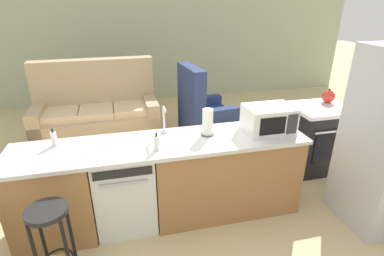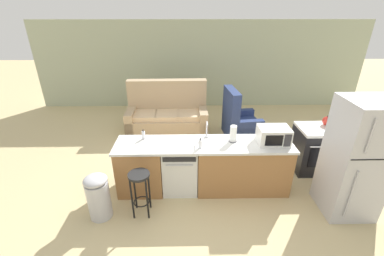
{
  "view_description": "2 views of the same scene",
  "coord_description": "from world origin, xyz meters",
  "px_view_note": "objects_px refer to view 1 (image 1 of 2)",
  "views": [
    {
      "loc": [
        -0.19,
        -2.65,
        2.22
      ],
      "look_at": [
        0.57,
        0.46,
        0.81
      ],
      "focal_mm": 28.0,
      "sensor_mm": 36.0,
      "label": 1
    },
    {
      "loc": [
        -0.11,
        -3.69,
        2.96
      ],
      "look_at": [
        -0.03,
        0.67,
        0.86
      ],
      "focal_mm": 24.0,
      "sensor_mm": 36.0,
      "label": 2
    }
  ],
  "objects_px": {
    "soap_bottle": "(157,143)",
    "stove_range": "(317,137)",
    "dishwasher": "(125,188)",
    "kettle": "(328,96)",
    "microwave": "(269,119)",
    "couch": "(97,113)",
    "dish_soap_bottle": "(54,139)",
    "armchair": "(202,115)",
    "paper_towel_roll": "(208,123)",
    "bar_stool": "(51,230)"
  },
  "relations": [
    {
      "from": "bar_stool",
      "to": "stove_range",
      "type": "bearing_deg",
      "value": 19.92
    },
    {
      "from": "kettle",
      "to": "bar_stool",
      "type": "xyz_separation_m",
      "value": [
        -3.35,
        -1.28,
        -0.45
      ]
    },
    {
      "from": "dish_soap_bottle",
      "to": "bar_stool",
      "type": "relative_size",
      "value": 0.24
    },
    {
      "from": "stove_range",
      "to": "armchair",
      "type": "bearing_deg",
      "value": 129.98
    },
    {
      "from": "dishwasher",
      "to": "kettle",
      "type": "bearing_deg",
      "value": 13.78
    },
    {
      "from": "dishwasher",
      "to": "bar_stool",
      "type": "bearing_deg",
      "value": -134.01
    },
    {
      "from": "microwave",
      "to": "bar_stool",
      "type": "bearing_deg",
      "value": -164.09
    },
    {
      "from": "stove_range",
      "to": "microwave",
      "type": "relative_size",
      "value": 1.8
    },
    {
      "from": "paper_towel_roll",
      "to": "bar_stool",
      "type": "height_order",
      "value": "paper_towel_roll"
    },
    {
      "from": "couch",
      "to": "bar_stool",
      "type": "bearing_deg",
      "value": -93.84
    },
    {
      "from": "stove_range",
      "to": "soap_bottle",
      "type": "bearing_deg",
      "value": -162.9
    },
    {
      "from": "couch",
      "to": "soap_bottle",
      "type": "bearing_deg",
      "value": -74.37
    },
    {
      "from": "microwave",
      "to": "kettle",
      "type": "bearing_deg",
      "value": 28.86
    },
    {
      "from": "soap_bottle",
      "to": "dish_soap_bottle",
      "type": "relative_size",
      "value": 1.0
    },
    {
      "from": "kettle",
      "to": "dishwasher",
      "type": "bearing_deg",
      "value": -166.22
    },
    {
      "from": "paper_towel_roll",
      "to": "soap_bottle",
      "type": "distance_m",
      "value": 0.6
    },
    {
      "from": "microwave",
      "to": "soap_bottle",
      "type": "height_order",
      "value": "microwave"
    },
    {
      "from": "microwave",
      "to": "stove_range",
      "type": "bearing_deg",
      "value": 27.29
    },
    {
      "from": "dish_soap_bottle",
      "to": "stove_range",
      "type": "bearing_deg",
      "value": 6.6
    },
    {
      "from": "soap_bottle",
      "to": "stove_range",
      "type": "bearing_deg",
      "value": 17.1
    },
    {
      "from": "microwave",
      "to": "bar_stool",
      "type": "height_order",
      "value": "microwave"
    },
    {
      "from": "kettle",
      "to": "bar_stool",
      "type": "distance_m",
      "value": 3.62
    },
    {
      "from": "dishwasher",
      "to": "dish_soap_bottle",
      "type": "xyz_separation_m",
      "value": [
        -0.61,
        0.18,
        0.55
      ]
    },
    {
      "from": "dishwasher",
      "to": "armchair",
      "type": "bearing_deg",
      "value": 55.71
    },
    {
      "from": "stove_range",
      "to": "couch",
      "type": "distance_m",
      "value": 3.51
    },
    {
      "from": "dishwasher",
      "to": "couch",
      "type": "xyz_separation_m",
      "value": [
        -0.38,
        2.4,
        -0.03
      ]
    },
    {
      "from": "dish_soap_bottle",
      "to": "bar_stool",
      "type": "xyz_separation_m",
      "value": [
        0.03,
        -0.78,
        -0.44
      ]
    },
    {
      "from": "paper_towel_roll",
      "to": "dish_soap_bottle",
      "type": "xyz_separation_m",
      "value": [
        -1.5,
        0.11,
        -0.07
      ]
    },
    {
      "from": "paper_towel_roll",
      "to": "dish_soap_bottle",
      "type": "distance_m",
      "value": 1.51
    },
    {
      "from": "stove_range",
      "to": "armchair",
      "type": "distance_m",
      "value": 1.91
    },
    {
      "from": "microwave",
      "to": "armchair",
      "type": "xyz_separation_m",
      "value": [
        -0.16,
        2.01,
        -0.69
      ]
    },
    {
      "from": "paper_towel_roll",
      "to": "kettle",
      "type": "relative_size",
      "value": 1.38
    },
    {
      "from": "microwave",
      "to": "kettle",
      "type": "height_order",
      "value": "microwave"
    },
    {
      "from": "paper_towel_roll",
      "to": "couch",
      "type": "xyz_separation_m",
      "value": [
        -1.27,
        2.34,
        -0.64
      ]
    },
    {
      "from": "kettle",
      "to": "stove_range",
      "type": "bearing_deg",
      "value": -142.29
    },
    {
      "from": "dishwasher",
      "to": "kettle",
      "type": "height_order",
      "value": "kettle"
    },
    {
      "from": "bar_stool",
      "to": "paper_towel_roll",
      "type": "bearing_deg",
      "value": 24.49
    },
    {
      "from": "dishwasher",
      "to": "soap_bottle",
      "type": "bearing_deg",
      "value": -24.26
    },
    {
      "from": "dishwasher",
      "to": "bar_stool",
      "type": "xyz_separation_m",
      "value": [
        -0.58,
        -0.61,
        0.11
      ]
    },
    {
      "from": "dish_soap_bottle",
      "to": "kettle",
      "type": "height_order",
      "value": "kettle"
    },
    {
      "from": "soap_bottle",
      "to": "dish_soap_bottle",
      "type": "distance_m",
      "value": 1.0
    },
    {
      "from": "stove_range",
      "to": "couch",
      "type": "relative_size",
      "value": 0.45
    },
    {
      "from": "paper_towel_roll",
      "to": "kettle",
      "type": "bearing_deg",
      "value": 18.07
    },
    {
      "from": "bar_stool",
      "to": "armchair",
      "type": "relative_size",
      "value": 0.62
    },
    {
      "from": "kettle",
      "to": "couch",
      "type": "relative_size",
      "value": 0.1
    },
    {
      "from": "microwave",
      "to": "armchair",
      "type": "bearing_deg",
      "value": 94.61
    },
    {
      "from": "microwave",
      "to": "bar_stool",
      "type": "distance_m",
      "value": 2.26
    },
    {
      "from": "dishwasher",
      "to": "armchair",
      "type": "distance_m",
      "value": 2.44
    },
    {
      "from": "microwave",
      "to": "soap_bottle",
      "type": "bearing_deg",
      "value": -172.98
    },
    {
      "from": "soap_bottle",
      "to": "bar_stool",
      "type": "height_order",
      "value": "soap_bottle"
    }
  ]
}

